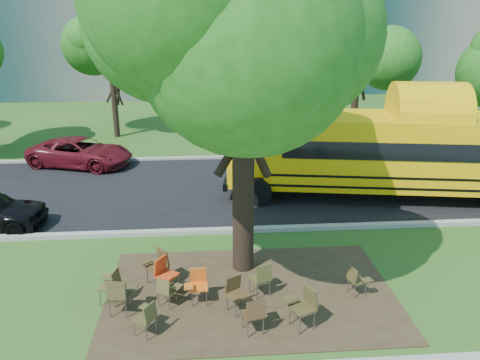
{
  "coord_description": "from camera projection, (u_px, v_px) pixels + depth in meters",
  "views": [
    {
      "loc": [
        -0.01,
        -10.39,
        6.43
      ],
      "look_at": [
        1.03,
        3.19,
        1.68
      ],
      "focal_mm": 35.0,
      "sensor_mm": 36.0,
      "label": 1
    }
  ],
  "objects": [
    {
      "name": "ground",
      "position": [
        209.0,
        284.0,
        11.9
      ],
      "size": [
        160.0,
        160.0,
        0.0
      ],
      "primitive_type": "plane",
      "color": "#255119",
      "rests_on": "ground"
    },
    {
      "name": "dirt_patch",
      "position": [
        250.0,
        293.0,
        11.49
      ],
      "size": [
        7.0,
        4.5,
        0.03
      ],
      "primitive_type": "cube",
      "color": "#382819",
      "rests_on": "ground"
    },
    {
      "name": "asphalt_road",
      "position": [
        207.0,
        189.0,
        18.48
      ],
      "size": [
        80.0,
        8.0,
        0.04
      ],
      "primitive_type": "cube",
      "color": "black",
      "rests_on": "ground"
    },
    {
      "name": "kerb_near",
      "position": [
        208.0,
        231.0,
        14.7
      ],
      "size": [
        80.0,
        0.25,
        0.14
      ],
      "primitive_type": "cube",
      "color": "gray",
      "rests_on": "ground"
    },
    {
      "name": "kerb_far",
      "position": [
        206.0,
        158.0,
        22.32
      ],
      "size": [
        80.0,
        0.25,
        0.14
      ],
      "primitive_type": "cube",
      "color": "gray",
      "rests_on": "ground"
    },
    {
      "name": "bg_tree_2",
      "position": [
        111.0,
        61.0,
        25.21
      ],
      "size": [
        4.8,
        4.8,
        6.62
      ],
      "color": "black",
      "rests_on": "ground"
    },
    {
      "name": "bg_tree_3",
      "position": [
        359.0,
        46.0,
        23.99
      ],
      "size": [
        5.6,
        5.6,
        7.84
      ],
      "color": "black",
      "rests_on": "ground"
    },
    {
      "name": "main_tree",
      "position": [
        244.0,
        49.0,
        10.79
      ],
      "size": [
        7.2,
        7.2,
        9.35
      ],
      "color": "black",
      "rests_on": "ground"
    },
    {
      "name": "school_bus",
      "position": [
        418.0,
        152.0,
        17.01
      ],
      "size": [
        12.95,
        4.68,
        3.11
      ],
      "rotation": [
        0.0,
        0.0,
        -0.16
      ],
      "color": "#EEAF07",
      "rests_on": "ground"
    },
    {
      "name": "chair_0",
      "position": [
        119.0,
        293.0,
        10.47
      ],
      "size": [
        0.67,
        0.55,
        0.94
      ],
      "rotation": [
        0.0,
        0.0,
        -0.13
      ],
      "color": "#42391C",
      "rests_on": "ground"
    },
    {
      "name": "chair_1",
      "position": [
        167.0,
        289.0,
        10.81
      ],
      "size": [
        0.64,
        0.5,
        0.77
      ],
      "rotation": [
        0.0,
        0.0,
        -0.49
      ],
      "color": "brown",
      "rests_on": "ground"
    },
    {
      "name": "chair_2",
      "position": [
        147.0,
        315.0,
        9.82
      ],
      "size": [
        0.54,
        0.69,
        0.82
      ],
      "rotation": [
        0.0,
        0.0,
        1.0
      ],
      "color": "#48401F",
      "rests_on": "ground"
    },
    {
      "name": "chair_3",
      "position": [
        198.0,
        283.0,
        10.99
      ],
      "size": [
        0.56,
        0.52,
        0.86
      ],
      "rotation": [
        0.0,
        0.0,
        3.19
      ],
      "color": "#D45C16",
      "rests_on": "ground"
    },
    {
      "name": "chair_4",
      "position": [
        255.0,
        312.0,
        9.86
      ],
      "size": [
        0.61,
        0.64,
        0.89
      ],
      "rotation": [
        0.0,
        0.0,
        0.25
      ],
      "color": "#462E19",
      "rests_on": "ground"
    },
    {
      "name": "chair_5",
      "position": [
        235.0,
        291.0,
        10.62
      ],
      "size": [
        0.59,
        0.72,
        0.88
      ],
      "rotation": [
        0.0,
        0.0,
        3.68
      ],
      "color": "#4E361C",
      "rests_on": "ground"
    },
    {
      "name": "chair_6",
      "position": [
        304.0,
        303.0,
        10.07
      ],
      "size": [
        0.77,
        0.66,
        0.97
      ],
      "rotation": [
        0.0,
        0.0,
        2.0
      ],
      "color": "#453C1E",
      "rests_on": "ground"
    },
    {
      "name": "chair_7",
      "position": [
        356.0,
        279.0,
        11.26
      ],
      "size": [
        0.57,
        0.52,
        0.77
      ],
      "rotation": [
        0.0,
        0.0,
        -1.26
      ],
      "color": "#453D1E",
      "rests_on": "ground"
    },
    {
      "name": "chair_8",
      "position": [
        112.0,
        283.0,
        10.96
      ],
      "size": [
        0.52,
        0.66,
        0.88
      ],
      "rotation": [
        0.0,
        0.0,
        1.35
      ],
      "color": "#4F4722",
      "rests_on": "ground"
    },
    {
      "name": "chair_9",
      "position": [
        158.0,
        263.0,
        11.74
      ],
      "size": [
        0.81,
        0.64,
        0.95
      ],
      "rotation": [
        0.0,
        0.0,
        2.25
      ],
      "color": "#4A351A",
      "rests_on": "ground"
    },
    {
      "name": "chair_10",
      "position": [
        165.0,
        272.0,
        11.33
      ],
      "size": [
        0.63,
        0.8,
        0.95
      ],
      "rotation": [
        0.0,
        0.0,
        -2.14
      ],
      "color": "red",
      "rests_on": "ground"
    },
    {
      "name": "chair_11",
      "position": [
        262.0,
        276.0,
        11.22
      ],
      "size": [
        0.61,
        0.72,
        0.9
      ],
      "rotation": [
        0.0,
        0.0,
        0.44
      ],
      "color": "#4D4821",
      "rests_on": "ground"
    },
    {
      "name": "bg_car_red",
      "position": [
        80.0,
        152.0,
        21.12
      ],
      "size": [
        5.1,
        3.47,
        1.3
      ],
      "primitive_type": "imported",
      "rotation": [
        0.0,
        0.0,
        1.26
      ],
      "color": "#5A0F18",
      "rests_on": "ground"
    }
  ]
}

